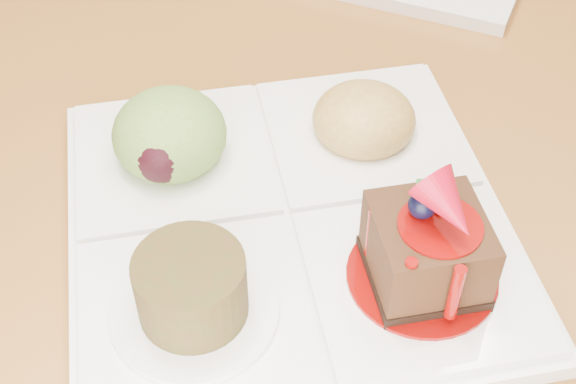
# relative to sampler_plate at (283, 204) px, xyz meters

# --- Properties ---
(ground) EXTENTS (6.00, 6.00, 0.00)m
(ground) POSITION_rel_sampler_plate_xyz_m (0.02, 0.68, -0.77)
(ground) COLOR #512E17
(sampler_plate) EXTENTS (0.34, 0.34, 0.10)m
(sampler_plate) POSITION_rel_sampler_plate_xyz_m (0.00, 0.00, 0.00)
(sampler_plate) COLOR white
(sampler_plate) RESTS_ON dining_table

